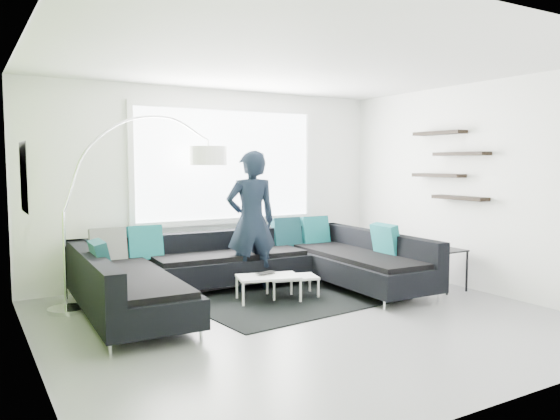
{
  "coord_description": "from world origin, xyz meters",
  "views": [
    {
      "loc": [
        -3.26,
        -4.96,
        1.73
      ],
      "look_at": [
        0.2,
        0.9,
        1.14
      ],
      "focal_mm": 35.0,
      "sensor_mm": 36.0,
      "label": 1
    }
  ],
  "objects_px": {
    "sectional_sofa": "(254,270)",
    "person": "(251,221)",
    "side_table": "(446,270)",
    "arc_lamp": "(63,212)",
    "coffee_table": "(281,286)",
    "laptop": "(268,274)"
  },
  "relations": [
    {
      "from": "sectional_sofa",
      "to": "person",
      "type": "height_order",
      "value": "person"
    },
    {
      "from": "side_table",
      "to": "arc_lamp",
      "type": "bearing_deg",
      "value": 162.16
    },
    {
      "from": "arc_lamp",
      "to": "coffee_table",
      "type": "bearing_deg",
      "value": -19.55
    },
    {
      "from": "sectional_sofa",
      "to": "coffee_table",
      "type": "distance_m",
      "value": 0.41
    },
    {
      "from": "side_table",
      "to": "person",
      "type": "relative_size",
      "value": 0.3
    },
    {
      "from": "side_table",
      "to": "laptop",
      "type": "height_order",
      "value": "side_table"
    },
    {
      "from": "person",
      "to": "arc_lamp",
      "type": "bearing_deg",
      "value": 4.67
    },
    {
      "from": "arc_lamp",
      "to": "laptop",
      "type": "bearing_deg",
      "value": -19.55
    },
    {
      "from": "coffee_table",
      "to": "arc_lamp",
      "type": "distance_m",
      "value": 2.76
    },
    {
      "from": "sectional_sofa",
      "to": "coffee_table",
      "type": "xyz_separation_m",
      "value": [
        0.33,
        -0.1,
        -0.23
      ]
    },
    {
      "from": "person",
      "to": "sectional_sofa",
      "type": "bearing_deg",
      "value": 74.64
    },
    {
      "from": "sectional_sofa",
      "to": "side_table",
      "type": "xyz_separation_m",
      "value": [
        2.5,
        -0.84,
        -0.11
      ]
    },
    {
      "from": "sectional_sofa",
      "to": "coffee_table",
      "type": "bearing_deg",
      "value": -14.58
    },
    {
      "from": "coffee_table",
      "to": "side_table",
      "type": "bearing_deg",
      "value": -4.2
    },
    {
      "from": "arc_lamp",
      "to": "side_table",
      "type": "height_order",
      "value": "arc_lamp"
    },
    {
      "from": "sectional_sofa",
      "to": "side_table",
      "type": "bearing_deg",
      "value": -16.65
    },
    {
      "from": "coffee_table",
      "to": "side_table",
      "type": "relative_size",
      "value": 1.75
    },
    {
      "from": "laptop",
      "to": "arc_lamp",
      "type": "bearing_deg",
      "value": 147.72
    },
    {
      "from": "arc_lamp",
      "to": "laptop",
      "type": "height_order",
      "value": "arc_lamp"
    },
    {
      "from": "sectional_sofa",
      "to": "arc_lamp",
      "type": "relative_size",
      "value": 1.8
    },
    {
      "from": "person",
      "to": "coffee_table",
      "type": "bearing_deg",
      "value": 109.13
    },
    {
      "from": "person",
      "to": "laptop",
      "type": "distance_m",
      "value": 0.82
    }
  ]
}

